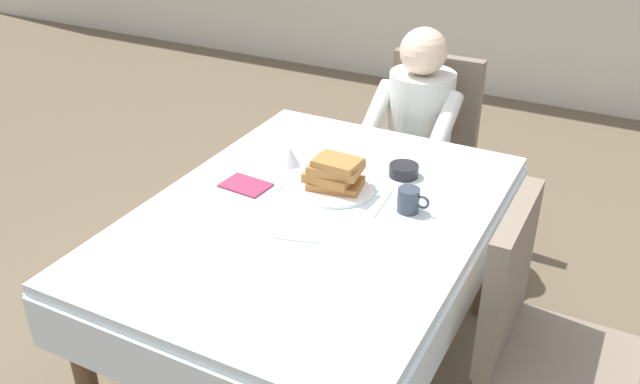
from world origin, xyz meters
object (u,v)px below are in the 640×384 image
object	(u,v)px
dining_table_main	(314,234)
fork_left_of_plate	(287,180)
chair_right_side	(534,329)
bowl_butter	(404,170)
diner_person	(417,126)
syrup_pitcher	(290,157)
spoon_near_edge	(295,240)
plate_breakfast	(335,188)
knife_right_of_plate	(382,204)
cup_coffee	(409,200)
chair_diner	(426,141)
breakfast_stack	(335,173)

from	to	relation	value
dining_table_main	fork_left_of_plate	size ratio (longest dim) A/B	8.47
chair_right_side	bowl_butter	world-z (taller)	chair_right_side
diner_person	bowl_butter	size ratio (longest dim) A/B	10.18
diner_person	fork_left_of_plate	distance (m)	0.89
syrup_pitcher	spoon_near_edge	bearing A→B (deg)	-58.75
fork_left_of_plate	plate_breakfast	bearing A→B (deg)	-89.54
knife_right_of_plate	cup_coffee	bearing A→B (deg)	-95.50
bowl_butter	diner_person	bearing A→B (deg)	105.45
diner_person	plate_breakfast	distance (m)	0.84
chair_diner	diner_person	distance (m)	0.21
chair_diner	cup_coffee	size ratio (longest dim) A/B	8.23
bowl_butter	fork_left_of_plate	xyz separation A→B (m)	(-0.37, -0.23, -0.02)
plate_breakfast	bowl_butter	bearing A→B (deg)	50.13
spoon_near_edge	dining_table_main	bearing A→B (deg)	86.66
syrup_pitcher	breakfast_stack	bearing A→B (deg)	-22.49
diner_person	chair_right_side	xyz separation A→B (m)	(0.77, -1.01, -0.14)
breakfast_stack	syrup_pitcher	distance (m)	0.26
breakfast_stack	cup_coffee	bearing A→B (deg)	-3.17
knife_right_of_plate	breakfast_stack	bearing A→B (deg)	80.85
breakfast_stack	knife_right_of_plate	distance (m)	0.20
dining_table_main	chair_right_side	bearing A→B (deg)	0.00
diner_person	syrup_pitcher	distance (m)	0.79
dining_table_main	breakfast_stack	distance (m)	0.23
diner_person	syrup_pitcher	bearing A→B (deg)	71.90
syrup_pitcher	spoon_near_edge	xyz separation A→B (m)	(0.27, -0.45, -0.04)
chair_diner	spoon_near_edge	distance (m)	1.37
dining_table_main	cup_coffee	world-z (taller)	cup_coffee
dining_table_main	spoon_near_edge	distance (m)	0.21
chair_diner	fork_left_of_plate	distance (m)	1.06
bowl_butter	knife_right_of_plate	distance (m)	0.24
bowl_butter	chair_right_side	bearing A→B (deg)	-33.04
chair_diner	chair_right_side	xyz separation A→B (m)	(0.77, -1.17, 0.00)
chair_diner	cup_coffee	world-z (taller)	chair_diner
knife_right_of_plate	diner_person	bearing A→B (deg)	7.38
knife_right_of_plate	plate_breakfast	bearing A→B (deg)	79.27
fork_left_of_plate	knife_right_of_plate	world-z (taller)	same
chair_diner	cup_coffee	bearing A→B (deg)	105.54
chair_right_side	breakfast_stack	world-z (taller)	chair_right_side
cup_coffee	spoon_near_edge	distance (m)	0.42
dining_table_main	plate_breakfast	size ratio (longest dim) A/B	5.44
chair_diner	diner_person	xyz separation A→B (m)	(0.00, -0.16, 0.14)
spoon_near_edge	knife_right_of_plate	bearing A→B (deg)	52.24
diner_person	chair_diner	bearing A→B (deg)	-90.00
dining_table_main	spoon_near_edge	xyz separation A→B (m)	(0.03, -0.19, 0.09)
chair_diner	plate_breakfast	distance (m)	1.02
knife_right_of_plate	bowl_butter	bearing A→B (deg)	-1.96
fork_left_of_plate	dining_table_main	bearing A→B (deg)	-133.91
breakfast_stack	fork_left_of_plate	size ratio (longest dim) A/B	1.18
plate_breakfast	spoon_near_edge	world-z (taller)	plate_breakfast
chair_right_side	knife_right_of_plate	xyz separation A→B (m)	(-0.58, 0.15, 0.21)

